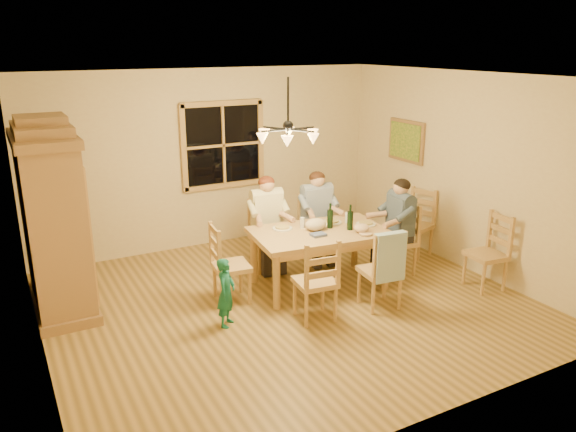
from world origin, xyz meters
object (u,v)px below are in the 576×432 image
chair_near_left (315,294)px  chair_end_right (397,252)px  wine_bottle_b (350,217)px  adult_plaid_man (317,206)px  chair_spare_back (415,235)px  chair_near_right (379,283)px  adult_woman (267,211)px  chair_far_right (317,241)px  armoire (54,224)px  child (226,292)px  adult_slate_man (399,215)px  wine_bottle_a (330,216)px  chandelier (288,134)px  dining_table (320,238)px  chair_end_left (232,278)px  chair_spare_front (485,266)px  chair_far_left (267,248)px

chair_near_left → chair_end_right: (1.68, 0.61, 0.00)m
chair_near_left → wine_bottle_b: (0.88, 0.61, 0.62)m
adult_plaid_man → chair_spare_back: (1.43, -0.46, -0.54)m
chair_near_right → chair_spare_back: same height
chair_near_left → adult_woman: (0.18, 1.59, 0.54)m
chair_near_left → adult_woman: adult_woman is taller
chair_far_right → armoire: bearing=3.9°
child → wine_bottle_b: bearing=-39.3°
chair_near_right → adult_slate_man: (0.84, 0.71, 0.54)m
adult_woman → wine_bottle_b: size_ratio=2.65×
adult_plaid_man → wine_bottle_a: adult_plaid_man is taller
chandelier → armoire: bearing=154.0°
dining_table → chair_spare_back: (1.85, 0.29, -0.35)m
child → chair_far_right: bearing=-16.0°
child → chair_end_left: bearing=13.8°
chair_near_left → chair_spare_front: same height
wine_bottle_b → adult_woman: bearing=125.3°
chair_far_right → chair_end_right: size_ratio=1.00×
chair_end_right → wine_bottle_a: 1.18m
armoire → wine_bottle_b: (3.39, -1.06, -0.13)m
chair_end_right → adult_slate_man: bearing=89.4°
armoire → chair_near_left: (2.51, -1.66, -0.75)m
chair_far_left → child: size_ratio=1.24×
chandelier → adult_plaid_man: size_ratio=0.88×
wine_bottle_a → chair_spare_back: (1.67, 0.25, -0.62)m
adult_plaid_man → adult_slate_man: size_ratio=1.00×
chair_near_right → adult_plaid_man: (0.09, 1.60, 0.54)m
chair_far_right → chair_near_left: 1.77m
adult_slate_man → wine_bottle_a: 1.01m
chandelier → chair_far_right: chandelier is taller
armoire → chair_spare_back: 4.97m
chair_spare_back → wine_bottle_b: bearing=88.2°
dining_table → chair_spare_back: 1.90m
chair_end_left → chair_spare_back: size_ratio=1.00×
armoire → chair_near_left: armoire is taller
chair_near_right → adult_plaid_man: size_ratio=1.13×
chair_spare_front → adult_plaid_man: bearing=44.2°
chair_end_right → wine_bottle_a: (-0.99, 0.18, 0.62)m
adult_slate_man → child: 2.69m
chair_far_right → child: 2.23m
adult_slate_man → adult_plaid_man: bearing=46.6°
chandelier → chair_end_right: size_ratio=0.78×
chair_near_left → child: 1.01m
chair_end_left → child: bearing=-21.7°
chair_near_left → wine_bottle_a: size_ratio=3.00×
chair_end_right → wine_bottle_b: wine_bottle_b is taller
chair_near_right → adult_slate_man: adult_slate_man is taller
chair_far_left → chair_near_left: same height
adult_woman → adult_plaid_man: size_ratio=1.00×
adult_woman → chair_spare_back: size_ratio=0.88×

